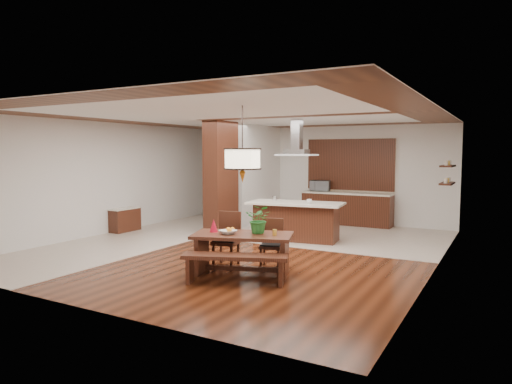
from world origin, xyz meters
The scene contains 25 objects.
room_shell centered at (0.00, 0.00, 2.06)m, with size 9.00×9.04×2.92m.
tile_hallway centered at (-2.75, 0.00, 0.01)m, with size 2.50×9.00×0.01m, color beige.
tile_kitchen centered at (1.25, 2.50, 0.01)m, with size 5.50×4.00×0.01m, color beige.
soffit_band centered at (0.00, 0.00, 2.88)m, with size 8.00×9.00×0.02m, color #3B1D0E.
partition_pier centered at (-1.40, 1.20, 1.45)m, with size 0.45×1.00×2.90m, color black.
partition_stub centered at (-1.40, 3.30, 1.45)m, with size 0.18×2.40×2.90m, color silver.
hallway_console centered at (-3.81, 0.20, 0.32)m, with size 0.37×0.88×0.63m, color black.
hallway_doorway centered at (-2.70, 4.40, 1.05)m, with size 1.10×0.20×2.10m, color black.
rear_counter centered at (1.00, 4.20, 0.48)m, with size 2.60×0.62×0.95m.
kitchen_window centered at (1.00, 4.46, 1.75)m, with size 2.60×0.08×1.50m, color brown.
shelf_lower centered at (3.87, 2.60, 1.40)m, with size 0.26×0.90×0.04m, color black.
shelf_upper centered at (3.87, 2.60, 1.80)m, with size 0.26×0.90×0.04m, color black.
dining_table centered at (1.11, -1.94, 0.52)m, with size 1.88×1.36×0.71m.
dining_bench centered at (1.31, -2.52, 0.24)m, with size 1.70×0.37×0.48m, color black, non-canonical shape.
dining_chair_left centered at (0.54, -1.59, 0.50)m, with size 0.44×0.44×1.00m, color black, non-canonical shape.
dining_chair_right centered at (1.34, -1.31, 0.45)m, with size 0.39×0.39×0.89m, color black, non-canonical shape.
pendant_lantern centered at (1.11, -1.94, 2.25)m, with size 0.64×0.64×1.31m, color #FFEEC3, non-canonical shape.
foliage_plant centered at (1.35, -1.77, 0.96)m, with size 0.45×0.39×0.50m, color #226826.
fruit_bowl centered at (0.91, -2.09, 0.74)m, with size 0.28×0.28×0.07m, color beige.
napkin_cone centered at (0.57, -2.03, 0.82)m, with size 0.14×0.14×0.23m, color #AA0C20.
gold_ornament centered at (1.67, -1.82, 0.76)m, with size 0.07×0.07×0.10m, color gold.
kitchen_island centered at (0.68, 1.30, 0.48)m, with size 2.35×1.26×0.93m.
range_hood centered at (0.68, 1.30, 2.46)m, with size 0.90×0.55×0.87m, color silver, non-canonical shape.
island_cup centered at (1.05, 1.21, 0.97)m, with size 0.12×0.12×0.10m, color silver.
microwave centered at (0.16, 4.21, 1.11)m, with size 0.57×0.39×0.32m, color #ACAFB3.
Camera 1 is at (5.09, -8.63, 2.11)m, focal length 32.00 mm.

